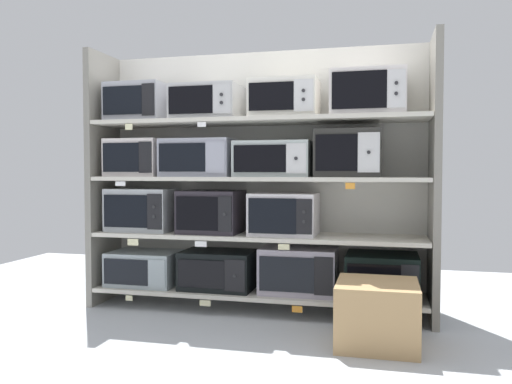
# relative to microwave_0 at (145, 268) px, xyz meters

# --- Properties ---
(ground) EXTENTS (6.47, 6.00, 0.02)m
(ground) POSITION_rel_microwave_0_xyz_m (0.91, -1.00, -0.29)
(ground) COLOR #B2B7BC
(back_panel) EXTENTS (2.67, 0.04, 1.98)m
(back_panel) POSITION_rel_microwave_0_xyz_m (0.91, 0.26, 0.71)
(back_panel) COLOR beige
(back_panel) RESTS_ON ground
(upright_left) EXTENTS (0.05, 0.47, 1.98)m
(upright_left) POSITION_rel_microwave_0_xyz_m (-0.36, 0.00, 0.71)
(upright_left) COLOR gray
(upright_left) RESTS_ON ground
(upright_right) EXTENTS (0.05, 0.47, 1.98)m
(upright_right) POSITION_rel_microwave_0_xyz_m (2.17, 0.00, 0.71)
(upright_right) COLOR gray
(upright_right) RESTS_ON ground
(shelf_0) EXTENTS (2.47, 0.47, 0.03)m
(shelf_0) POSITION_rel_microwave_0_xyz_m (0.91, 0.00, -0.15)
(shelf_0) COLOR beige
(shelf_0) RESTS_ON ground
(microwave_0) EXTENTS (0.53, 0.39, 0.26)m
(microwave_0) POSITION_rel_microwave_0_xyz_m (0.00, 0.00, 0.00)
(microwave_0) COLOR #98A5A9
(microwave_0) RESTS_ON shelf_0
(microwave_1) EXTENTS (0.55, 0.39, 0.29)m
(microwave_1) POSITION_rel_microwave_0_xyz_m (0.61, 0.00, 0.01)
(microwave_1) COLOR black
(microwave_1) RESTS_ON shelf_0
(microwave_2) EXTENTS (0.55, 0.35, 0.33)m
(microwave_2) POSITION_rel_microwave_0_xyz_m (1.23, -0.00, 0.04)
(microwave_2) COLOR #A59CAC
(microwave_2) RESTS_ON shelf_0
(microwave_3) EXTENTS (0.50, 0.44, 0.31)m
(microwave_3) POSITION_rel_microwave_0_xyz_m (1.82, -0.00, 0.02)
(microwave_3) COLOR black
(microwave_3) RESTS_ON shelf_0
(price_tag_0) EXTENTS (0.06, 0.00, 0.04)m
(price_tag_0) POSITION_rel_microwave_0_xyz_m (-0.02, -0.24, -0.19)
(price_tag_0) COLOR beige
(price_tag_1) EXTENTS (0.08, 0.00, 0.04)m
(price_tag_1) POSITION_rel_microwave_0_xyz_m (0.59, -0.24, -0.19)
(price_tag_1) COLOR beige
(price_tag_2) EXTENTS (0.07, 0.00, 0.04)m
(price_tag_2) POSITION_rel_microwave_0_xyz_m (1.26, -0.24, -0.19)
(price_tag_2) COLOR orange
(price_tag_3) EXTENTS (0.09, 0.00, 0.05)m
(price_tag_3) POSITION_rel_microwave_0_xyz_m (1.86, -0.24, -0.19)
(price_tag_3) COLOR beige
(shelf_1) EXTENTS (2.47, 0.47, 0.03)m
(shelf_1) POSITION_rel_microwave_0_xyz_m (0.91, 0.00, 0.28)
(shelf_1) COLOR beige
(microwave_4) EXTENTS (0.50, 0.37, 0.33)m
(microwave_4) POSITION_rel_microwave_0_xyz_m (-0.02, -0.00, 0.46)
(microwave_4) COLOR #B0B6BA
(microwave_4) RESTS_ON shelf_1
(microwave_5) EXTENTS (0.45, 0.40, 0.32)m
(microwave_5) POSITION_rel_microwave_0_xyz_m (0.56, -0.00, 0.46)
(microwave_5) COLOR #2B262E
(microwave_5) RESTS_ON shelf_1
(microwave_6) EXTENTS (0.48, 0.38, 0.31)m
(microwave_6) POSITION_rel_microwave_0_xyz_m (1.12, -0.00, 0.45)
(microwave_6) COLOR silver
(microwave_6) RESTS_ON shelf_1
(price_tag_4) EXTENTS (0.09, 0.00, 0.05)m
(price_tag_4) POSITION_rel_microwave_0_xyz_m (0.02, -0.24, 0.24)
(price_tag_4) COLOR beige
(price_tag_5) EXTENTS (0.09, 0.00, 0.04)m
(price_tag_5) POSITION_rel_microwave_0_xyz_m (0.56, -0.24, 0.24)
(price_tag_5) COLOR white
(price_tag_6) EXTENTS (0.08, 0.00, 0.04)m
(price_tag_6) POSITION_rel_microwave_0_xyz_m (1.16, -0.24, 0.24)
(price_tag_6) COLOR beige
(shelf_2) EXTENTS (2.47, 0.47, 0.03)m
(shelf_2) POSITION_rel_microwave_0_xyz_m (0.91, 0.00, 0.71)
(shelf_2) COLOR beige
(microwave_7) EXTENTS (0.42, 0.37, 0.29)m
(microwave_7) POSITION_rel_microwave_0_xyz_m (-0.06, -0.00, 0.87)
(microwave_7) COLOR silver
(microwave_7) RESTS_ON shelf_2
(microwave_8) EXTENTS (0.54, 0.37, 0.29)m
(microwave_8) POSITION_rel_microwave_0_xyz_m (0.46, 0.00, 0.87)
(microwave_8) COLOR #9D9FAE
(microwave_8) RESTS_ON shelf_2
(microwave_9) EXTENTS (0.55, 0.38, 0.26)m
(microwave_9) POSITION_rel_microwave_0_xyz_m (1.04, -0.00, 0.85)
(microwave_9) COLOR #B0BAB8
(microwave_9) RESTS_ON shelf_2
(microwave_10) EXTENTS (0.46, 0.36, 0.34)m
(microwave_10) POSITION_rel_microwave_0_xyz_m (1.58, -0.00, 0.89)
(microwave_10) COLOR #302F2B
(microwave_10) RESTS_ON shelf_2
(price_tag_7) EXTENTS (0.08, 0.00, 0.03)m
(price_tag_7) POSITION_rel_microwave_0_xyz_m (-0.08, -0.24, 0.67)
(price_tag_7) COLOR white
(price_tag_8) EXTENTS (0.06, 0.00, 0.04)m
(price_tag_8) POSITION_rel_microwave_0_xyz_m (1.61, -0.24, 0.67)
(price_tag_8) COLOR orange
(shelf_3) EXTENTS (2.47, 0.47, 0.03)m
(shelf_3) POSITION_rel_microwave_0_xyz_m (0.91, 0.00, 1.14)
(shelf_3) COLOR beige
(microwave_11) EXTENTS (0.45, 0.35, 0.30)m
(microwave_11) POSITION_rel_microwave_0_xyz_m (-0.04, 0.00, 1.30)
(microwave_11) COLOR #A2A4AD
(microwave_11) RESTS_ON shelf_3
(microwave_12) EXTENTS (0.50, 0.41, 0.26)m
(microwave_12) POSITION_rel_microwave_0_xyz_m (0.53, -0.00, 1.28)
(microwave_12) COLOR #BABABB
(microwave_12) RESTS_ON shelf_3
(microwave_13) EXTENTS (0.49, 0.37, 0.28)m
(microwave_13) POSITION_rel_microwave_0_xyz_m (1.12, 0.00, 1.29)
(microwave_13) COLOR silver
(microwave_13) RESTS_ON shelf_3
(microwave_14) EXTENTS (0.51, 0.43, 0.31)m
(microwave_14) POSITION_rel_microwave_0_xyz_m (1.72, -0.00, 1.31)
(microwave_14) COLOR silver
(microwave_14) RESTS_ON shelf_3
(price_tag_9) EXTENTS (0.06, 0.00, 0.05)m
(price_tag_9) POSITION_rel_microwave_0_xyz_m (-0.00, -0.24, 1.09)
(price_tag_9) COLOR beige
(price_tag_10) EXTENTS (0.06, 0.00, 0.03)m
(price_tag_10) POSITION_rel_microwave_0_xyz_m (0.57, -0.24, 1.10)
(price_tag_10) COLOR white
(shipping_carton) EXTENTS (0.48, 0.48, 0.38)m
(shipping_carton) POSITION_rel_microwave_0_xyz_m (1.80, -0.58, -0.09)
(shipping_carton) COLOR tan
(shipping_carton) RESTS_ON ground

